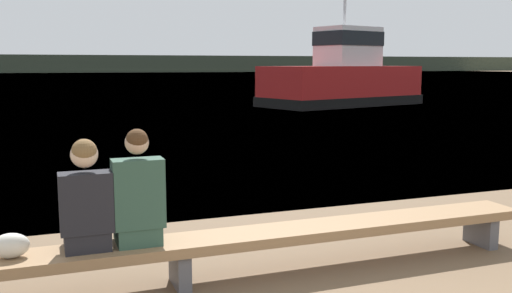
% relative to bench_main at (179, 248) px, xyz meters
% --- Properties ---
extents(water_surface, '(240.00, 240.00, 0.00)m').
position_rel_bench_main_xyz_m(water_surface, '(1.20, 122.10, -0.35)').
color(water_surface, '#5684A3').
rests_on(water_surface, ground).
extents(far_shoreline, '(600.00, 12.00, 4.24)m').
position_rel_bench_main_xyz_m(far_shoreline, '(1.20, 144.64, 1.77)').
color(far_shoreline, '#384233').
rests_on(far_shoreline, ground).
extents(bench_main, '(7.39, 0.49, 0.43)m').
position_rel_bench_main_xyz_m(bench_main, '(0.00, 0.00, 0.00)').
color(bench_main, '#8E6B47').
rests_on(bench_main, ground).
extents(person_left, '(0.43, 0.43, 0.96)m').
position_rel_bench_main_xyz_m(person_left, '(-0.79, 0.01, 0.49)').
color(person_left, black).
rests_on(person_left, bench_main).
extents(person_right, '(0.43, 0.42, 1.02)m').
position_rel_bench_main_xyz_m(person_right, '(-0.35, 0.01, 0.51)').
color(person_right, '#2D4C3D').
rests_on(person_right, bench_main).
extents(shopping_bag, '(0.30, 0.18, 0.21)m').
position_rel_bench_main_xyz_m(shopping_bag, '(-1.39, 0.02, 0.18)').
color(shopping_bag, beige).
rests_on(shopping_bag, bench_main).
extents(tugboat_red, '(8.84, 5.63, 6.60)m').
position_rel_bench_main_xyz_m(tugboat_red, '(12.73, 19.95, 0.85)').
color(tugboat_red, '#A81919').
rests_on(tugboat_red, water_surface).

